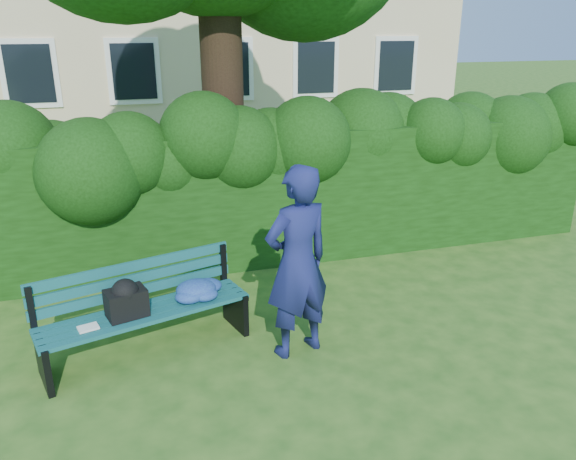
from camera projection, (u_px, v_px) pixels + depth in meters
name	position (u px, v px, depth m)	size (l,w,h in m)	color
ground	(304.00, 332.00, 6.01)	(80.00, 80.00, 0.00)	#285419
hedge	(254.00, 195.00, 7.68)	(10.00, 1.00, 1.80)	black
park_bench	(153.00, 303.00, 5.53)	(2.11, 1.08, 0.89)	#0E4448
man_reading	(297.00, 263.00, 5.33)	(0.70, 0.46, 1.92)	navy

